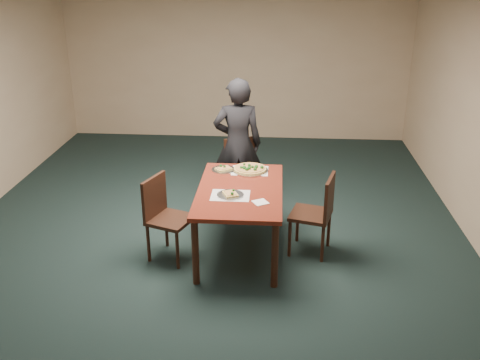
# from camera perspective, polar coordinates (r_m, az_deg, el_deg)

# --- Properties ---
(ground) EXTENTS (8.00, 8.00, 0.00)m
(ground) POSITION_cam_1_polar(r_m,az_deg,el_deg) (6.19, -3.33, -6.71)
(ground) COLOR black
(ground) RESTS_ON ground
(room_shell) EXTENTS (8.00, 8.00, 8.00)m
(room_shell) POSITION_cam_1_polar(r_m,az_deg,el_deg) (5.56, -3.73, 9.16)
(room_shell) COLOR #C8A98B
(room_shell) RESTS_ON ground
(dining_table) EXTENTS (0.90, 1.50, 0.75)m
(dining_table) POSITION_cam_1_polar(r_m,az_deg,el_deg) (5.74, 0.00, -1.77)
(dining_table) COLOR #5D1B12
(dining_table) RESTS_ON ground
(chair_far) EXTENTS (0.54, 0.54, 0.91)m
(chair_far) POSITION_cam_1_polar(r_m,az_deg,el_deg) (6.86, 0.26, 1.10)
(chair_far) COLOR black
(chair_far) RESTS_ON ground
(chair_left) EXTENTS (0.54, 0.54, 0.91)m
(chair_left) POSITION_cam_1_polar(r_m,az_deg,el_deg) (5.76, -8.10, -3.50)
(chair_left) COLOR black
(chair_left) RESTS_ON ground
(chair_right) EXTENTS (0.51, 0.51, 0.91)m
(chair_right) POSITION_cam_1_polar(r_m,az_deg,el_deg) (5.82, 8.32, -3.20)
(chair_right) COLOR black
(chair_right) RESTS_ON ground
(diner) EXTENTS (0.66, 0.47, 1.69)m
(diner) POSITION_cam_1_polar(r_m,az_deg,el_deg) (6.80, -0.25, 3.87)
(diner) COLOR black
(diner) RESTS_ON ground
(placemat_main) EXTENTS (0.42, 0.32, 0.00)m
(placemat_main) POSITION_cam_1_polar(r_m,az_deg,el_deg) (6.19, 1.07, 1.00)
(placemat_main) COLOR white
(placemat_main) RESTS_ON dining_table
(placemat_near) EXTENTS (0.40, 0.30, 0.00)m
(placemat_near) POSITION_cam_1_polar(r_m,az_deg,el_deg) (5.54, -1.04, -1.65)
(placemat_near) COLOR white
(placemat_near) RESTS_ON dining_table
(pizza_pan) EXTENTS (0.42, 0.42, 0.07)m
(pizza_pan) POSITION_cam_1_polar(r_m,az_deg,el_deg) (6.18, 1.08, 1.19)
(pizza_pan) COLOR silver
(pizza_pan) RESTS_ON dining_table
(slice_plate_near) EXTENTS (0.28, 0.28, 0.06)m
(slice_plate_near) POSITION_cam_1_polar(r_m,az_deg,el_deg) (5.53, -1.03, -1.54)
(slice_plate_near) COLOR silver
(slice_plate_near) RESTS_ON dining_table
(slice_plate_far) EXTENTS (0.28, 0.28, 0.06)m
(slice_plate_far) POSITION_cam_1_polar(r_m,az_deg,el_deg) (6.21, -1.77, 1.18)
(slice_plate_far) COLOR silver
(slice_plate_far) RESTS_ON dining_table
(napkin) EXTENTS (0.19, 0.19, 0.01)m
(napkin) POSITION_cam_1_polar(r_m,az_deg,el_deg) (5.38, 2.18, -2.39)
(napkin) COLOR white
(napkin) RESTS_ON dining_table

